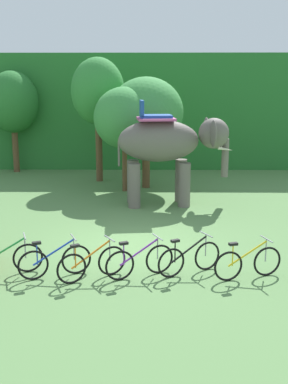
{
  "coord_description": "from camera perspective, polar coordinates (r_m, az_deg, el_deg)",
  "views": [
    {
      "loc": [
        0.54,
        -12.52,
        4.44
      ],
      "look_at": [
        0.36,
        1.0,
        1.3
      ],
      "focal_mm": 44.85,
      "sensor_mm": 36.0,
      "label": 1
    }
  ],
  "objects": [
    {
      "name": "elephant",
      "position": [
        17.31,
        2.85,
        5.63
      ],
      "size": [
        4.2,
        2.09,
        3.78
      ],
      "color": "#665E56",
      "rests_on": "ground"
    },
    {
      "name": "tree_center_right",
      "position": [
        24.52,
        -15.34,
        10.24
      ],
      "size": [
        2.47,
        2.47,
        4.94
      ],
      "color": "brown",
      "rests_on": "ground"
    },
    {
      "name": "bike_purple",
      "position": [
        11.17,
        -0.51,
        -8.21
      ],
      "size": [
        1.57,
        0.82,
        0.92
      ],
      "color": "black",
      "rests_on": "ground"
    },
    {
      "name": "bike_orange",
      "position": [
        11.1,
        -6.21,
        -8.44
      ],
      "size": [
        1.5,
        0.92,
        0.92
      ],
      "color": "black",
      "rests_on": "ground"
    },
    {
      "name": "bike_black",
      "position": [
        11.39,
        5.42,
        -7.84
      ],
      "size": [
        1.53,
        0.87,
        0.92
      ],
      "color": "black",
      "rests_on": "ground"
    },
    {
      "name": "tree_far_right",
      "position": [
        20.05,
        0.24,
        9.38
      ],
      "size": [
        3.09,
        3.09,
        4.62
      ],
      "color": "brown",
      "rests_on": "ground"
    },
    {
      "name": "ground_plane",
      "position": [
        13.29,
        -1.64,
        -6.44
      ],
      "size": [
        80.0,
        80.0,
        0.0
      ],
      "primitive_type": "plane",
      "color": "#567F47"
    },
    {
      "name": "bike_green",
      "position": [
        11.74,
        -16.12,
        -7.67
      ],
      "size": [
        1.63,
        0.7,
        0.92
      ],
      "color": "black",
      "rests_on": "ground"
    },
    {
      "name": "bike_yellow",
      "position": [
        11.33,
        12.25,
        -8.2
      ],
      "size": [
        1.64,
        0.68,
        0.92
      ],
      "color": "black",
      "rests_on": "ground"
    },
    {
      "name": "tree_center",
      "position": [
        21.47,
        -5.51,
        11.75
      ],
      "size": [
        2.34,
        2.34,
        5.46
      ],
      "color": "brown",
      "rests_on": "ground"
    },
    {
      "name": "bike_blue",
      "position": [
        11.35,
        -10.56,
        -8.08
      ],
      "size": [
        1.6,
        0.76,
        0.92
      ],
      "color": "black",
      "rests_on": "ground"
    },
    {
      "name": "tree_left",
      "position": [
        19.4,
        -2.37,
        8.75
      ],
      "size": [
        2.45,
        2.45,
        4.23
      ],
      "color": "brown",
      "rests_on": "ground"
    },
    {
      "name": "foliage_hedge",
      "position": [
        27.2,
        -0.39,
        9.81
      ],
      "size": [
        36.0,
        6.0,
        5.78
      ],
      "primitive_type": "cube",
      "color": "#28702D",
      "rests_on": "ground"
    }
  ]
}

